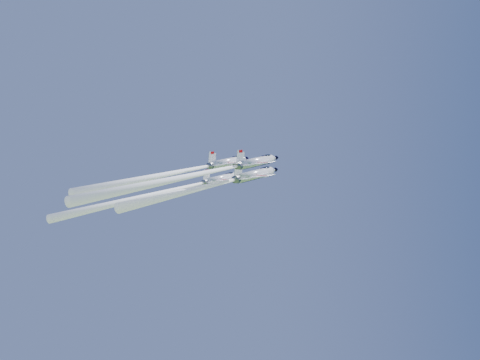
{
  "coord_description": "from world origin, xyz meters",
  "views": [
    {
      "loc": [
        -0.28,
        -116.83,
        47.11
      ],
      "look_at": [
        0.0,
        0.0,
        78.76
      ],
      "focal_mm": 40.0,
      "sensor_mm": 36.0,
      "label": 1
    }
  ],
  "objects_px": {
    "jet_lead": "(216,184)",
    "jet_left": "(168,191)",
    "jet_slot": "(181,171)",
    "jet_right": "(202,173)"
  },
  "relations": [
    {
      "from": "jet_slot",
      "to": "jet_left",
      "type": "bearing_deg",
      "value": 146.17
    },
    {
      "from": "jet_left",
      "to": "jet_lead",
      "type": "bearing_deg",
      "value": 40.98
    },
    {
      "from": "jet_left",
      "to": "jet_slot",
      "type": "xyz_separation_m",
      "value": [
        3.96,
        -11.52,
        1.07
      ]
    },
    {
      "from": "jet_lead",
      "to": "jet_left",
      "type": "relative_size",
      "value": 0.85
    },
    {
      "from": "jet_slot",
      "to": "jet_lead",
      "type": "bearing_deg",
      "value": 99.52
    },
    {
      "from": "jet_lead",
      "to": "jet_left",
      "type": "xyz_separation_m",
      "value": [
        -10.36,
        -0.68,
        -1.77
      ]
    },
    {
      "from": "jet_right",
      "to": "jet_slot",
      "type": "bearing_deg",
      "value": -151.9
    },
    {
      "from": "jet_lead",
      "to": "jet_slot",
      "type": "distance_m",
      "value": 13.79
    },
    {
      "from": "jet_left",
      "to": "jet_right",
      "type": "relative_size",
      "value": 0.98
    },
    {
      "from": "jet_lead",
      "to": "jet_left",
      "type": "height_order",
      "value": "jet_left"
    }
  ]
}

